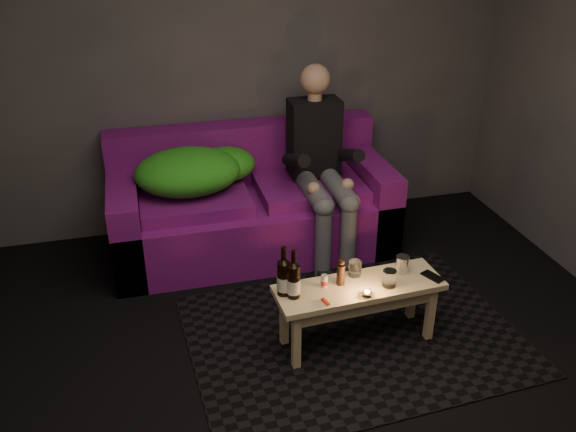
% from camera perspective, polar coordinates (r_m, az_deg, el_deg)
% --- Properties ---
extents(floor, '(4.50, 4.50, 0.00)m').
position_cam_1_polar(floor, '(3.35, 5.21, -17.52)').
color(floor, black).
rests_on(floor, ground).
extents(room, '(4.50, 4.50, 4.50)m').
position_cam_1_polar(room, '(2.91, 3.47, 13.13)').
color(room, silver).
rests_on(room, ground).
extents(rug, '(2.04, 1.54, 0.01)m').
position_cam_1_polar(rug, '(3.80, 6.11, -11.00)').
color(rug, black).
rests_on(rug, floor).
extents(sofa, '(2.04, 0.92, 0.88)m').
position_cam_1_polar(sofa, '(4.58, -3.47, 0.87)').
color(sofa, '#660D61').
rests_on(sofa, floor).
extents(green_blanket, '(0.90, 0.61, 0.31)m').
position_cam_1_polar(green_blanket, '(4.38, -8.82, 4.23)').
color(green_blanket, '#1A8C19').
rests_on(green_blanket, sofa).
extents(person, '(0.37, 0.84, 1.36)m').
position_cam_1_polar(person, '(4.38, 3.05, 5.18)').
color(person, black).
rests_on(person, sofa).
extents(coffee_table, '(1.00, 0.37, 0.40)m').
position_cam_1_polar(coffee_table, '(3.57, 6.65, -7.38)').
color(coffee_table, '#E2C284').
rests_on(coffee_table, rug).
extents(beer_bottle_a, '(0.08, 0.08, 0.30)m').
position_cam_1_polar(beer_bottle_a, '(3.38, -0.41, -5.73)').
color(beer_bottle_a, black).
rests_on(beer_bottle_a, coffee_table).
extents(beer_bottle_b, '(0.07, 0.07, 0.30)m').
position_cam_1_polar(beer_bottle_b, '(3.35, 0.52, -6.01)').
color(beer_bottle_b, black).
rests_on(beer_bottle_b, coffee_table).
extents(salt_shaker, '(0.04, 0.04, 0.08)m').
position_cam_1_polar(salt_shaker, '(3.48, 3.42, -6.08)').
color(salt_shaker, silver).
rests_on(salt_shaker, coffee_table).
extents(pepper_mill, '(0.06, 0.06, 0.13)m').
position_cam_1_polar(pepper_mill, '(3.50, 4.95, -5.49)').
color(pepper_mill, black).
rests_on(pepper_mill, coffee_table).
extents(tumbler_back, '(0.08, 0.08, 0.09)m').
position_cam_1_polar(tumbler_back, '(3.60, 6.28, -4.89)').
color(tumbler_back, white).
rests_on(tumbler_back, coffee_table).
extents(tealight, '(0.05, 0.05, 0.04)m').
position_cam_1_polar(tealight, '(3.43, 7.40, -7.17)').
color(tealight, white).
rests_on(tealight, coffee_table).
extents(tumbler_front, '(0.09, 0.09, 0.10)m').
position_cam_1_polar(tumbler_front, '(3.52, 9.47, -5.77)').
color(tumbler_front, white).
rests_on(tumbler_front, coffee_table).
extents(steel_cup, '(0.10, 0.10, 0.11)m').
position_cam_1_polar(steel_cup, '(3.66, 10.63, -4.47)').
color(steel_cup, silver).
rests_on(steel_cup, coffee_table).
extents(smartphone, '(0.12, 0.15, 0.01)m').
position_cam_1_polar(smartphone, '(3.68, 13.39, -5.53)').
color(smartphone, black).
rests_on(smartphone, coffee_table).
extents(red_lighter, '(0.04, 0.07, 0.01)m').
position_cam_1_polar(red_lighter, '(3.37, 3.51, -8.02)').
color(red_lighter, red).
rests_on(red_lighter, coffee_table).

